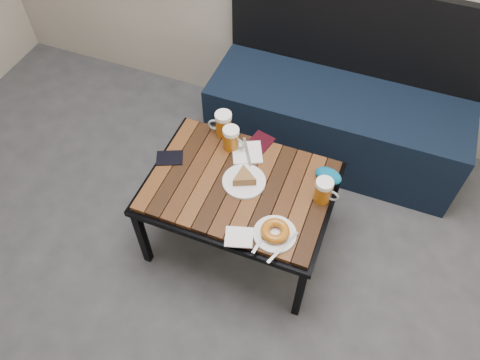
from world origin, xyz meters
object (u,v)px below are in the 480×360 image
(beer_mug_left, at_px, (223,124))
(plate_bagel, at_px, (275,232))
(plate_pie, at_px, (244,179))
(passport_burgundy, at_px, (259,143))
(beer_mug_centre, at_px, (232,139))
(cafe_table, at_px, (240,190))
(passport_navy, at_px, (170,158))
(knit_pouch, at_px, (328,176))
(beer_mug_right, at_px, (324,191))
(bench, at_px, (336,116))

(beer_mug_left, distance_m, plate_bagel, 0.62)
(beer_mug_left, distance_m, plate_pie, 0.32)
(plate_bagel, relative_size, passport_burgundy, 1.63)
(beer_mug_centre, distance_m, plate_bagel, 0.52)
(cafe_table, relative_size, beer_mug_left, 6.51)
(plate_bagel, bearing_deg, passport_navy, 159.80)
(passport_burgundy, distance_m, knit_pouch, 0.37)
(beer_mug_centre, relative_size, beer_mug_right, 1.01)
(cafe_table, height_order, passport_navy, passport_navy)
(bench, height_order, beer_mug_centre, bench)
(cafe_table, bearing_deg, bench, 70.29)
(plate_pie, bearing_deg, plate_bagel, -44.37)
(cafe_table, relative_size, beer_mug_right, 6.92)
(cafe_table, distance_m, knit_pouch, 0.40)
(beer_mug_centre, bearing_deg, bench, 66.75)
(cafe_table, relative_size, plate_pie, 4.31)
(bench, relative_size, passport_navy, 11.46)
(beer_mug_left, bearing_deg, beer_mug_right, 147.08)
(knit_pouch, bearing_deg, beer_mug_centre, 177.35)
(knit_pouch, bearing_deg, cafe_table, -155.24)
(beer_mug_right, distance_m, passport_navy, 0.73)
(plate_pie, xyz_separation_m, passport_navy, (-0.37, 0.01, -0.02))
(bench, relative_size, knit_pouch, 11.27)
(passport_navy, distance_m, passport_burgundy, 0.43)
(knit_pouch, bearing_deg, bench, 97.28)
(cafe_table, distance_m, plate_bagel, 0.31)
(beer_mug_right, distance_m, plate_pie, 0.35)
(beer_mug_right, bearing_deg, plate_pie, -168.29)
(plate_pie, height_order, passport_navy, plate_pie)
(beer_mug_left, height_order, knit_pouch, beer_mug_left)
(beer_mug_right, bearing_deg, passport_burgundy, 156.36)
(cafe_table, xyz_separation_m, passport_burgundy, (-0.00, 0.26, 0.05))
(beer_mug_right, relative_size, plate_bagel, 0.53)
(cafe_table, height_order, beer_mug_left, beer_mug_left)
(beer_mug_centre, height_order, beer_mug_right, beer_mug_centre)
(beer_mug_right, bearing_deg, cafe_table, -166.25)
(plate_bagel, bearing_deg, knit_pouch, 70.18)
(knit_pouch, bearing_deg, beer_mug_right, -88.34)
(passport_navy, xyz_separation_m, passport_burgundy, (0.36, 0.24, 0.00))
(plate_bagel, bearing_deg, beer_mug_right, 61.54)
(beer_mug_centre, distance_m, plate_pie, 0.22)
(bench, height_order, plate_pie, bench)
(passport_navy, height_order, knit_pouch, knit_pouch)
(bench, distance_m, knit_pouch, 0.66)
(cafe_table, height_order, beer_mug_centre, beer_mug_centre)
(plate_bagel, distance_m, passport_burgundy, 0.51)
(passport_navy, bearing_deg, passport_burgundy, 99.56)
(bench, bearing_deg, plate_pie, -109.13)
(beer_mug_right, relative_size, knit_pouch, 0.98)
(beer_mug_right, height_order, passport_burgundy, beer_mug_right)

